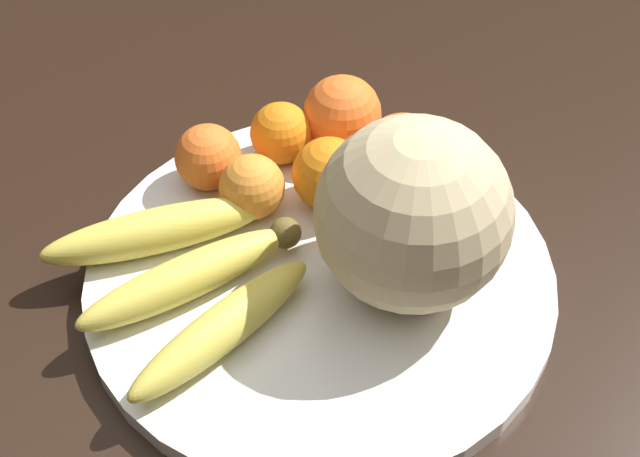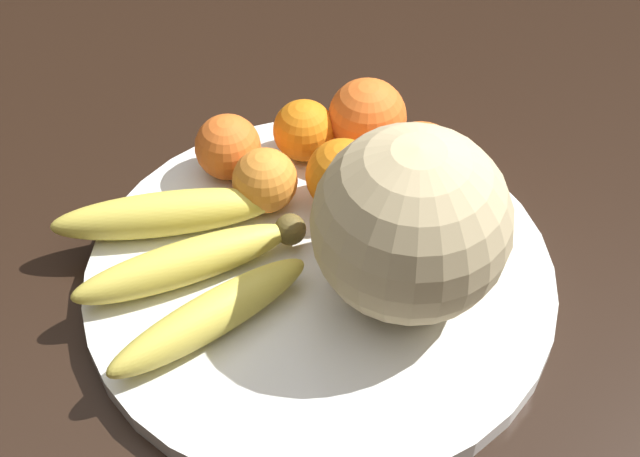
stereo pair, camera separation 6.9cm
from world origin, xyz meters
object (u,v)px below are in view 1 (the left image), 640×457
Objects in this scene: fruit_bowl at (320,277)px; orange_mid_center at (207,157)px; orange_front_left at (252,187)px; orange_back_right at (329,174)px; orange_top_small at (281,133)px; melon at (413,214)px; kitchen_table at (247,332)px; orange_front_right at (403,154)px; banana_bunch at (187,273)px; orange_back_left at (342,114)px.

orange_mid_center is (0.13, 0.06, 0.04)m from fruit_bowl.
orange_back_right reaches higher than orange_front_left.
orange_mid_center reaches higher than orange_front_left.
orange_front_left is 0.07m from orange_top_small.
orange_top_small is (0.14, -0.02, 0.04)m from fruit_bowl.
orange_back_right reaches higher than orange_mid_center.
melon reaches higher than orange_back_right.
orange_front_left is (0.08, 0.03, 0.04)m from fruit_bowl.
kitchen_table is 0.24m from melon.
orange_back_right is (0.11, 0.03, -0.04)m from melon.
orange_front_right is (0.02, -0.16, 0.15)m from kitchen_table.
melon is (-0.08, -0.12, 0.19)m from kitchen_table.
orange_top_small is (0.07, 0.09, -0.01)m from orange_front_right.
fruit_bowl is 1.85× the size of banana_bunch.
orange_top_small reaches higher than fruit_bowl.
orange_back_left is (0.07, 0.03, 0.00)m from orange_front_right.
orange_front_left is 1.00× the size of orange_top_small.
orange_back_right reaches higher than fruit_bowl.
orange_back_left is (0.01, -0.13, 0.01)m from orange_mid_center.
orange_mid_center is at bearing 0.67° from kitchen_table.
melon reaches higher than orange_mid_center.
orange_mid_center is (0.11, -0.05, 0.01)m from banana_bunch.
melon is at bearing 158.53° from orange_front_right.
banana_bunch is 0.12m from orange_mid_center.
orange_top_small reaches higher than banana_bunch.
banana_bunch is (0.05, 0.17, -0.06)m from melon.
orange_mid_center reaches higher than fruit_bowl.
orange_top_small is (0.00, 0.06, -0.01)m from orange_back_left.
orange_front_right is 0.07m from orange_back_left.
orange_front_left is 0.13m from orange_front_right.
fruit_bowl is 5.98× the size of orange_back_right.
banana_bunch is at bearing 118.31° from kitchen_table.
orange_mid_center is (0.06, 0.16, -0.01)m from orange_front_right.
kitchen_table is 0.18m from orange_back_right.
orange_front_right is at bearing -21.47° from melon.
kitchen_table is at bearing -163.33° from banana_bunch.
kitchen_table is at bearing 146.96° from orange_front_left.
banana_bunch reaches higher than kitchen_table.
melon is 0.16m from orange_front_left.
kitchen_table is 8.52× the size of melon.
orange_front_right reaches higher than orange_back_right.
orange_back_right is (-0.07, 0.04, -0.00)m from orange_back_left.
orange_front_right and orange_back_left have the same top height.
orange_back_right is (-0.06, -0.09, 0.00)m from orange_mid_center.
orange_front_right reaches higher than kitchen_table.
kitchen_table is 22.85× the size of orange_front_left.
banana_bunch is 0.17m from orange_top_small.
fruit_bowl is 5.37× the size of orange_front_right.
banana_bunch is at bearing 135.50° from orange_top_small.
fruit_bowl is 0.13m from orange_front_right.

